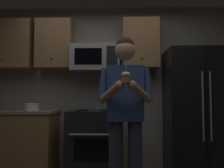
{
  "coord_description": "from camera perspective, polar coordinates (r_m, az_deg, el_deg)",
  "views": [
    {
      "loc": [
        0.23,
        -2.31,
        1.08
      ],
      "look_at": [
        0.14,
        0.33,
        1.25
      ],
      "focal_mm": 39.81,
      "sensor_mm": 36.0,
      "label": 1
    }
  ],
  "objects": [
    {
      "name": "refrigerator",
      "position": [
        3.8,
        19.16,
        -6.18
      ],
      "size": [
        0.9,
        0.75,
        1.8
      ],
      "color": "black",
      "rests_on": "ground"
    },
    {
      "name": "cabinet_row_upper",
      "position": [
        4.05,
        -11.93,
        8.83
      ],
      "size": [
        2.78,
        0.36,
        0.76
      ],
      "color": "#9E7247"
    },
    {
      "name": "bowl_large_white",
      "position": [
        3.91,
        -17.99,
        -5.0
      ],
      "size": [
        0.23,
        0.23,
        0.11
      ],
      "color": "white",
      "rests_on": "counter_left"
    },
    {
      "name": "microwave",
      "position": [
        3.86,
        -3.79,
        5.89
      ],
      "size": [
        0.74,
        0.41,
        0.4
      ],
      "color": "#9EA0A5"
    },
    {
      "name": "cupcake",
      "position": [
        2.31,
        3.22,
        1.57
      ],
      "size": [
        0.09,
        0.09,
        0.17
      ],
      "color": "#A87F56"
    },
    {
      "name": "oven_range",
      "position": [
        3.74,
        -4.06,
        -13.18
      ],
      "size": [
        0.76,
        0.7,
        0.93
      ],
      "color": "black",
      "rests_on": "ground"
    },
    {
      "name": "wall_back",
      "position": [
        4.07,
        -1.34,
        -0.56
      ],
      "size": [
        4.4,
        0.1,
        2.6
      ],
      "primitive_type": "cube",
      "color": "gray",
      "rests_on": "ground"
    },
    {
      "name": "person",
      "position": [
        2.63,
        3.07,
        -5.53
      ],
      "size": [
        0.6,
        0.48,
        1.76
      ],
      "color": "#383F59",
      "rests_on": "ground"
    },
    {
      "name": "counter_left",
      "position": [
        4.1,
        -22.85,
        -12.06
      ],
      "size": [
        1.44,
        0.66,
        0.92
      ],
      "color": "#9E7247",
      "rests_on": "ground"
    }
  ]
}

